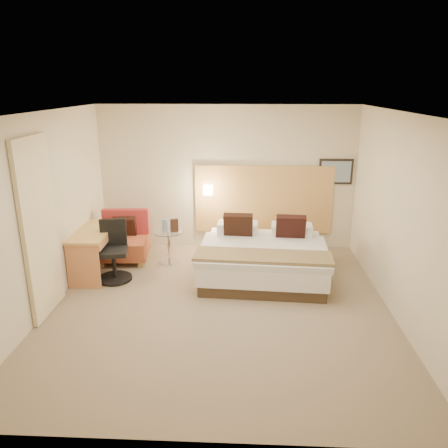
{
  "coord_description": "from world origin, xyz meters",
  "views": [
    {
      "loc": [
        0.33,
        -5.59,
        3.03
      ],
      "look_at": [
        0.03,
        0.79,
        0.99
      ],
      "focal_mm": 35.0,
      "sensor_mm": 36.0,
      "label": 1
    }
  ],
  "objects_px": {
    "lounge_chair": "(124,241)",
    "desk_chair": "(114,256)",
    "side_table": "(169,245)",
    "desk": "(95,240)",
    "bed": "(263,256)"
  },
  "relations": [
    {
      "from": "side_table",
      "to": "desk_chair",
      "type": "distance_m",
      "value": 1.06
    },
    {
      "from": "side_table",
      "to": "desk",
      "type": "height_order",
      "value": "desk"
    },
    {
      "from": "bed",
      "to": "side_table",
      "type": "xyz_separation_m",
      "value": [
        -1.65,
        0.43,
        0.0
      ]
    },
    {
      "from": "side_table",
      "to": "desk_chair",
      "type": "bearing_deg",
      "value": -136.74
    },
    {
      "from": "desk",
      "to": "desk_chair",
      "type": "height_order",
      "value": "desk_chair"
    },
    {
      "from": "bed",
      "to": "lounge_chair",
      "type": "bearing_deg",
      "value": 167.88
    },
    {
      "from": "desk",
      "to": "desk_chair",
      "type": "relative_size",
      "value": 1.27
    },
    {
      "from": "lounge_chair",
      "to": "desk_chair",
      "type": "xyz_separation_m",
      "value": [
        0.05,
        -0.82,
        0.05
      ]
    },
    {
      "from": "bed",
      "to": "desk",
      "type": "relative_size",
      "value": 1.72
    },
    {
      "from": "lounge_chair",
      "to": "desk_chair",
      "type": "distance_m",
      "value": 0.82
    },
    {
      "from": "desk_chair",
      "to": "bed",
      "type": "bearing_deg",
      "value": 6.88
    },
    {
      "from": "bed",
      "to": "desk_chair",
      "type": "height_order",
      "value": "bed"
    },
    {
      "from": "lounge_chair",
      "to": "desk",
      "type": "relative_size",
      "value": 0.72
    },
    {
      "from": "side_table",
      "to": "desk",
      "type": "distance_m",
      "value": 1.27
    },
    {
      "from": "lounge_chair",
      "to": "side_table",
      "type": "xyz_separation_m",
      "value": [
        0.82,
        -0.1,
        -0.03
      ]
    }
  ]
}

